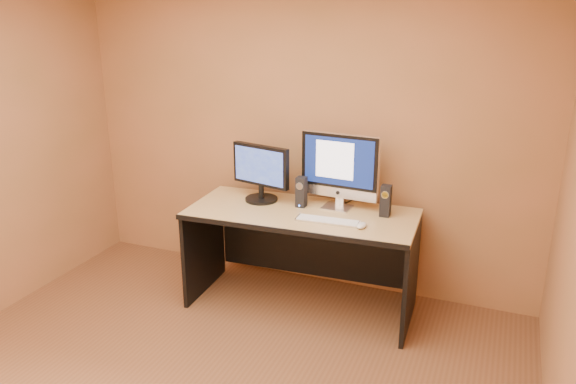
# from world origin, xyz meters

# --- Properties ---
(walls) EXTENTS (4.00, 4.00, 2.60)m
(walls) POSITION_xyz_m (0.00, 0.00, 1.30)
(walls) COLOR #A36441
(walls) RESTS_ON ground
(desk) EXTENTS (1.79, 0.85, 0.81)m
(desk) POSITION_xyz_m (0.20, 1.49, 0.41)
(desk) COLOR tan
(desk) RESTS_ON ground
(imac) EXTENTS (0.64, 0.27, 0.60)m
(imac) POSITION_xyz_m (0.42, 1.67, 1.11)
(imac) COLOR silver
(imac) RESTS_ON desk
(second_monitor) EXTENTS (0.57, 0.37, 0.46)m
(second_monitor) POSITION_xyz_m (-0.20, 1.61, 1.04)
(second_monitor) COLOR black
(second_monitor) RESTS_ON desk
(speaker_left) EXTENTS (0.08, 0.08, 0.24)m
(speaker_left) POSITION_xyz_m (0.15, 1.60, 0.93)
(speaker_left) COLOR black
(speaker_left) RESTS_ON desk
(speaker_right) EXTENTS (0.07, 0.08, 0.24)m
(speaker_right) POSITION_xyz_m (0.81, 1.64, 0.93)
(speaker_right) COLOR black
(speaker_right) RESTS_ON desk
(keyboard) EXTENTS (0.48, 0.15, 0.02)m
(keyboard) POSITION_xyz_m (0.45, 1.36, 0.82)
(keyboard) COLOR silver
(keyboard) RESTS_ON desk
(mouse) EXTENTS (0.08, 0.12, 0.04)m
(mouse) POSITION_xyz_m (0.71, 1.34, 0.83)
(mouse) COLOR silver
(mouse) RESTS_ON desk
(cable_a) EXTENTS (0.12, 0.22, 0.01)m
(cable_a) POSITION_xyz_m (0.47, 1.77, 0.82)
(cable_a) COLOR black
(cable_a) RESTS_ON desk
(cable_b) EXTENTS (0.06, 0.19, 0.01)m
(cable_b) POSITION_xyz_m (0.46, 1.79, 0.82)
(cable_b) COLOR black
(cable_b) RESTS_ON desk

